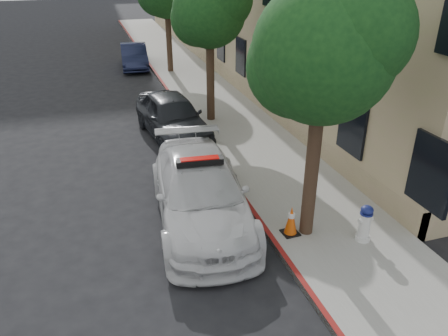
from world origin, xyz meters
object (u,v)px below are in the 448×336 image
parked_car_far (134,56)px  fire_hydrant (365,223)px  police_car (200,192)px  parked_car_mid (172,116)px  traffic_cone (291,220)px

parked_car_far → fire_hydrant: bearing=-77.5°
police_car → parked_car_mid: size_ratio=1.21×
fire_hydrant → traffic_cone: bearing=147.6°
parked_car_far → fire_hydrant: (2.77, -18.58, -0.08)m
parked_car_mid → parked_car_far: size_ratio=1.13×
parked_car_mid → traffic_cone: bearing=-85.8°
parked_car_mid → traffic_cone: size_ratio=6.32×
parked_car_mid → parked_car_far: bearing=83.5°
police_car → parked_car_far: size_ratio=1.36×
police_car → traffic_cone: 2.27m
parked_car_far → parked_car_mid: bearing=-86.0°
parked_car_far → traffic_cone: parked_car_far is taller
police_car → fire_hydrant: size_ratio=6.23×
fire_hydrant → police_car: bearing=140.0°
parked_car_mid → parked_car_far: (0.00, 10.91, -0.11)m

